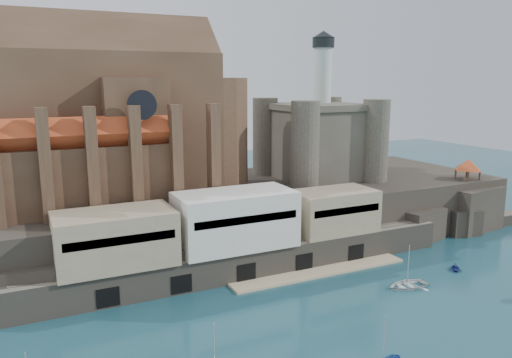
{
  "coord_description": "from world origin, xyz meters",
  "views": [
    {
      "loc": [
        -39.17,
        -43.95,
        29.53
      ],
      "look_at": [
        -2.35,
        32.0,
        12.83
      ],
      "focal_mm": 35.0,
      "sensor_mm": 36.0,
      "label": 1
    }
  ],
  "objects": [
    {
      "name": "boat_6",
      "position": [
        10.34,
        7.74,
        0.0
      ],
      "size": [
        1.68,
        4.58,
        6.28
      ],
      "primitive_type": "imported",
      "rotation": [
        0.0,
        0.0,
        4.63
      ],
      "color": "white",
      "rests_on": "ground"
    },
    {
      "name": "ground",
      "position": [
        0.0,
        0.0,
        0.0
      ],
      "size": [
        300.0,
        300.0,
        0.0
      ],
      "primitive_type": "plane",
      "color": "#17404C",
      "rests_on": "ground"
    },
    {
      "name": "quay",
      "position": [
        -10.19,
        23.07,
        6.07
      ],
      "size": [
        70.0,
        12.0,
        13.05
      ],
      "color": "#6C6457",
      "rests_on": "ground"
    },
    {
      "name": "castle_keep",
      "position": [
        16.08,
        41.08,
        18.31
      ],
      "size": [
        21.2,
        21.2,
        29.3
      ],
      "color": "#464237",
      "rests_on": "promontory"
    },
    {
      "name": "pavilion",
      "position": [
        42.0,
        26.0,
        12.73
      ],
      "size": [
        6.4,
        6.4,
        5.4
      ],
      "color": "#452F20",
      "rests_on": "rock_outcrop"
    },
    {
      "name": "promontory",
      "position": [
        -0.19,
        39.37,
        4.92
      ],
      "size": [
        100.0,
        36.0,
        10.0
      ],
      "color": "black",
      "rests_on": "ground"
    },
    {
      "name": "rock_outcrop",
      "position": [
        42.0,
        25.84,
        4.02
      ],
      "size": [
        14.5,
        10.5,
        8.7
      ],
      "color": "black",
      "rests_on": "ground"
    },
    {
      "name": "church",
      "position": [
        -24.13,
        41.85,
        22.13
      ],
      "size": [
        47.0,
        25.93,
        30.51
      ],
      "color": "#452F20",
      "rests_on": "promontory"
    },
    {
      "name": "boat_7",
      "position": [
        21.82,
        9.47,
        0.0
      ],
      "size": [
        2.9,
        2.69,
        2.88
      ],
      "primitive_type": "imported",
      "rotation": [
        0.0,
        0.0,
        5.66
      ],
      "color": "navy",
      "rests_on": "ground"
    }
  ]
}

